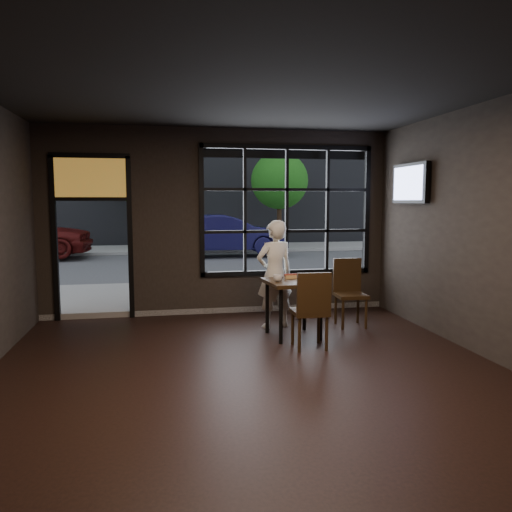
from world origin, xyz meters
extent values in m
cube|color=black|center=(0.00, 0.00, -0.01)|extent=(6.00, 7.00, 0.02)
cube|color=black|center=(0.00, 0.00, 3.21)|extent=(6.00, 7.00, 0.02)
cube|color=black|center=(1.20, 3.50, 1.80)|extent=(3.06, 0.12, 2.28)
cube|color=orange|center=(-2.10, 3.50, 2.35)|extent=(1.20, 0.06, 0.70)
cube|color=#545456|center=(0.00, 24.00, -0.02)|extent=(60.00, 41.00, 0.04)
cube|color=#5B5956|center=(0.00, 23.00, 7.50)|extent=(28.00, 12.00, 15.00)
cube|color=black|center=(0.88, 1.80, 0.42)|extent=(0.85, 0.85, 0.84)
cube|color=black|center=(0.95, 1.23, 0.53)|extent=(0.47, 0.47, 1.05)
cube|color=black|center=(1.92, 2.22, 0.53)|extent=(0.48, 0.48, 1.06)
imported|color=silver|center=(0.73, 2.39, 0.84)|extent=(0.69, 0.54, 1.68)
imported|color=silver|center=(0.63, 1.74, 0.88)|extent=(0.14, 0.14, 0.10)
cube|color=black|center=(2.93, 2.33, 2.25)|extent=(0.12, 1.08, 0.63)
imported|color=#13113A|center=(1.27, 12.33, 0.79)|extent=(4.20, 1.52, 1.38)
imported|color=#54100E|center=(-5.65, 12.70, 0.90)|extent=(4.77, 2.12, 1.60)
cylinder|color=#332114|center=(-1.84, 15.29, 1.20)|extent=(0.22, 0.22, 2.40)
sphere|color=#26731B|center=(-1.84, 15.29, 3.16)|extent=(2.62, 2.62, 2.62)
cylinder|color=#332114|center=(3.71, 14.55, 1.05)|extent=(0.19, 0.19, 2.10)
sphere|color=#285D18|center=(3.71, 14.55, 2.76)|extent=(2.29, 2.29, 2.29)
camera|label=1|loc=(-0.99, -5.08, 1.98)|focal=35.00mm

